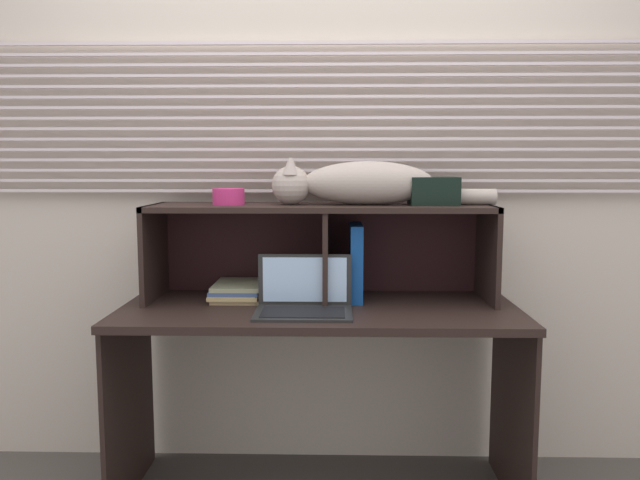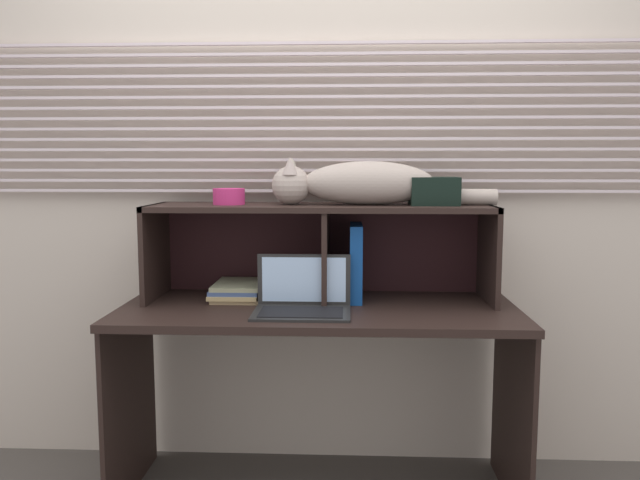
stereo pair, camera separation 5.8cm
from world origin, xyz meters
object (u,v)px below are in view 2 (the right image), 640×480
(cat, at_px, (358,184))
(storage_box, at_px, (434,191))
(small_basket, at_px, (229,196))
(binder_upright, at_px, (356,262))
(laptop, at_px, (302,301))
(book_stack, at_px, (238,290))

(cat, distance_m, storage_box, 0.30)
(small_basket, bearing_deg, binder_upright, 0.00)
(laptop, height_order, book_stack, laptop)
(binder_upright, relative_size, small_basket, 2.41)
(storage_box, bearing_deg, laptop, -155.84)
(laptop, bearing_deg, cat, 47.79)
(book_stack, bearing_deg, storage_box, -0.09)
(cat, xyz_separation_m, storage_box, (0.30, 0.00, -0.03))
(book_stack, distance_m, storage_box, 0.88)
(laptop, xyz_separation_m, binder_upright, (0.20, 0.23, 0.11))
(laptop, bearing_deg, small_basket, 143.93)
(laptop, distance_m, small_basket, 0.54)
(laptop, height_order, storage_box, storage_box)
(laptop, xyz_separation_m, book_stack, (-0.28, 0.23, -0.01))
(binder_upright, bearing_deg, storage_box, 0.00)
(cat, xyz_separation_m, binder_upright, (-0.01, 0.00, -0.32))
(binder_upright, height_order, book_stack, binder_upright)
(book_stack, xyz_separation_m, small_basket, (-0.03, -0.00, 0.38))
(binder_upright, bearing_deg, cat, 0.00)
(cat, distance_m, binder_upright, 0.32)
(laptop, relative_size, book_stack, 1.32)
(binder_upright, height_order, storage_box, storage_box)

